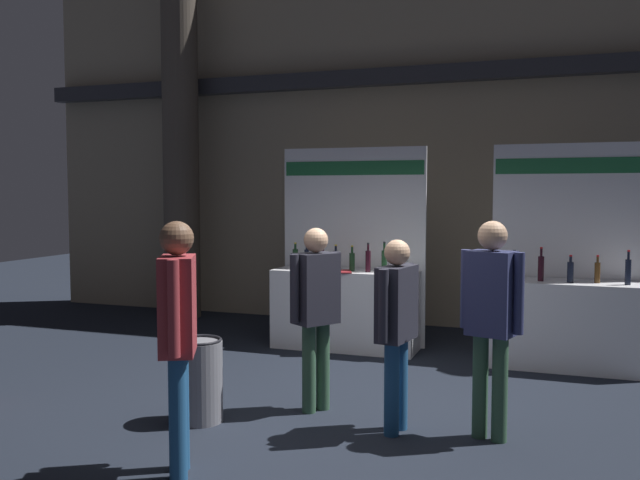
{
  "coord_description": "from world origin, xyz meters",
  "views": [
    {
      "loc": [
        1.7,
        -5.71,
        1.98
      ],
      "look_at": [
        -0.65,
        0.95,
        1.48
      ],
      "focal_mm": 38.22,
      "sensor_mm": 36.0,
      "label": 1
    }
  ],
  "objects_px": {
    "exhibitor_booth_0": "(346,299)",
    "visitor_0": "(316,302)",
    "visitor_3": "(491,309)",
    "visitor_4": "(397,319)",
    "visitor_1": "(178,323)",
    "exhibitor_booth_1": "(568,313)",
    "trash_bin": "(200,380)"
  },
  "relations": [
    {
      "from": "visitor_3",
      "to": "visitor_4",
      "type": "xyz_separation_m",
      "value": [
        -0.74,
        -0.09,
        -0.11
      ]
    },
    {
      "from": "trash_bin",
      "to": "visitor_0",
      "type": "height_order",
      "value": "visitor_0"
    },
    {
      "from": "visitor_0",
      "to": "visitor_3",
      "type": "bearing_deg",
      "value": -63.44
    },
    {
      "from": "exhibitor_booth_0",
      "to": "visitor_1",
      "type": "xyz_separation_m",
      "value": [
        0.05,
        -4.1,
        0.45
      ]
    },
    {
      "from": "visitor_1",
      "to": "exhibitor_booth_1",
      "type": "bearing_deg",
      "value": -58.32
    },
    {
      "from": "visitor_1",
      "to": "visitor_3",
      "type": "bearing_deg",
      "value": -79.92
    },
    {
      "from": "exhibitor_booth_1",
      "to": "visitor_1",
      "type": "xyz_separation_m",
      "value": [
        -2.59,
        -4.01,
        0.45
      ]
    },
    {
      "from": "trash_bin",
      "to": "visitor_1",
      "type": "bearing_deg",
      "value": -67.77
    },
    {
      "from": "visitor_0",
      "to": "visitor_1",
      "type": "xyz_separation_m",
      "value": [
        -0.43,
        -1.63,
        0.08
      ]
    },
    {
      "from": "trash_bin",
      "to": "visitor_4",
      "type": "xyz_separation_m",
      "value": [
        1.66,
        0.3,
        0.58
      ]
    },
    {
      "from": "exhibitor_booth_0",
      "to": "visitor_0",
      "type": "xyz_separation_m",
      "value": [
        0.48,
        -2.48,
        0.37
      ]
    },
    {
      "from": "trash_bin",
      "to": "visitor_3",
      "type": "relative_size",
      "value": 0.41
    },
    {
      "from": "exhibitor_booth_1",
      "to": "visitor_3",
      "type": "xyz_separation_m",
      "value": [
        -0.6,
        -2.59,
        0.44
      ]
    },
    {
      "from": "exhibitor_booth_1",
      "to": "visitor_3",
      "type": "distance_m",
      "value": 2.7
    },
    {
      "from": "exhibitor_booth_0",
      "to": "exhibitor_booth_1",
      "type": "height_order",
      "value": "exhibitor_booth_0"
    },
    {
      "from": "visitor_1",
      "to": "visitor_3",
      "type": "xyz_separation_m",
      "value": [
        1.98,
        1.42,
        -0.02
      ]
    },
    {
      "from": "visitor_4",
      "to": "trash_bin",
      "type": "bearing_deg",
      "value": -69.41
    },
    {
      "from": "exhibitor_booth_1",
      "to": "visitor_0",
      "type": "distance_m",
      "value": 3.24
    },
    {
      "from": "exhibitor_booth_1",
      "to": "visitor_4",
      "type": "distance_m",
      "value": 3.02
    },
    {
      "from": "trash_bin",
      "to": "visitor_1",
      "type": "relative_size",
      "value": 0.41
    },
    {
      "from": "exhibitor_booth_0",
      "to": "visitor_0",
      "type": "distance_m",
      "value": 2.55
    },
    {
      "from": "visitor_3",
      "to": "visitor_0",
      "type": "bearing_deg",
      "value": 8.76
    },
    {
      "from": "visitor_0",
      "to": "visitor_1",
      "type": "distance_m",
      "value": 1.68
    },
    {
      "from": "visitor_1",
      "to": "visitor_3",
      "type": "relative_size",
      "value": 1.02
    },
    {
      "from": "trash_bin",
      "to": "visitor_0",
      "type": "relative_size",
      "value": 0.44
    },
    {
      "from": "visitor_0",
      "to": "visitor_1",
      "type": "height_order",
      "value": "visitor_1"
    },
    {
      "from": "trash_bin",
      "to": "visitor_1",
      "type": "distance_m",
      "value": 1.31
    },
    {
      "from": "visitor_1",
      "to": "exhibitor_booth_0",
      "type": "bearing_deg",
      "value": -24.78
    },
    {
      "from": "exhibitor_booth_1",
      "to": "visitor_0",
      "type": "xyz_separation_m",
      "value": [
        -2.16,
        -2.38,
        0.37
      ]
    },
    {
      "from": "visitor_0",
      "to": "visitor_4",
      "type": "height_order",
      "value": "visitor_0"
    },
    {
      "from": "visitor_0",
      "to": "visitor_1",
      "type": "bearing_deg",
      "value": -160.58
    },
    {
      "from": "exhibitor_booth_0",
      "to": "visitor_4",
      "type": "relative_size",
      "value": 1.6
    }
  ]
}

